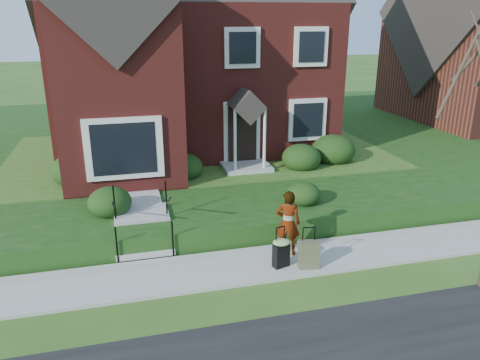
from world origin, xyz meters
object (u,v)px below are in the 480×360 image
object	(u,v)px
woman	(288,223)
suitcase_olive	(308,254)
front_steps	(143,227)
suitcase_black	(281,251)

from	to	relation	value
woman	suitcase_olive	xyz separation A→B (m)	(0.24, -0.76, -0.48)
front_steps	woman	size ratio (longest dim) A/B	1.24
woman	suitcase_black	distance (m)	0.79
suitcase_black	front_steps	bearing A→B (deg)	128.52
front_steps	suitcase_black	distance (m)	3.68
front_steps	suitcase_olive	xyz separation A→B (m)	(3.59, -2.33, -0.07)
front_steps	woman	xyz separation A→B (m)	(3.34, -1.58, 0.42)
woman	suitcase_olive	size ratio (longest dim) A/B	1.65
suitcase_olive	front_steps	bearing A→B (deg)	157.82
woman	suitcase_black	xyz separation A→B (m)	(-0.35, -0.56, -0.43)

